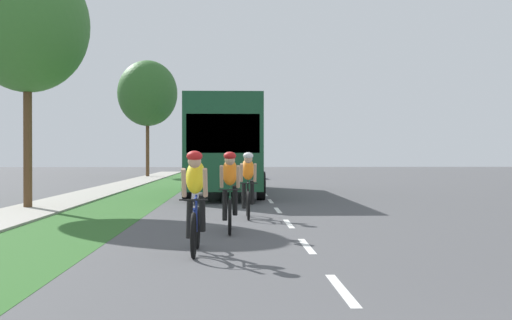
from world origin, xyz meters
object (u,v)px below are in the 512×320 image
cyclist_distant (248,184)px  street_tree_far (148,93)px  cyclist_trailing (230,191)px  street_tree_near (27,25)px  suv_blue (231,164)px  bus_dark_green (225,143)px  cyclist_lead (195,201)px

cyclist_distant → street_tree_far: 30.53m
cyclist_trailing → street_tree_near: street_tree_near is taller
cyclist_trailing → street_tree_near: bearing=134.8°
cyclist_distant → suv_blue: size_ratio=0.37×
cyclist_trailing → cyclist_distant: same height
bus_dark_green → cyclist_lead: bearing=-91.0°
cyclist_lead → cyclist_distant: (0.93, 5.55, 0.00)m
bus_dark_green → street_tree_far: bearing=106.2°
bus_dark_green → street_tree_far: street_tree_far is taller
street_tree_near → street_tree_far: 26.55m
cyclist_lead → cyclist_distant: size_ratio=1.00×
cyclist_trailing → bus_dark_green: bus_dark_green is taller
suv_blue → street_tree_far: 7.88m
cyclist_distant → bus_dark_green: size_ratio=0.15×
street_tree_near → bus_dark_green: bearing=52.8°
suv_blue → cyclist_lead: bearing=-90.8°
street_tree_near → cyclist_distant: bearing=-25.5°
cyclist_distant → bus_dark_green: (-0.67, 10.13, 1.17)m
cyclist_distant → suv_blue: (-0.50, 27.09, 0.14)m
bus_dark_green → street_tree_near: bearing=-127.2°
cyclist_distant → street_tree_near: (-6.13, 2.93, 4.34)m
bus_dark_green → cyclist_trailing: bearing=-88.9°
cyclist_lead → bus_dark_green: (0.26, 15.68, 1.17)m
bus_dark_green → suv_blue: bearing=89.4°
cyclist_trailing → street_tree_far: bearing=100.3°
suv_blue → cyclist_trailing: bearing=-89.8°
cyclist_lead → cyclist_trailing: same height
cyclist_trailing → bus_dark_green: size_ratio=0.15×
cyclist_trailing → suv_blue: 29.91m
cyclist_lead → street_tree_far: (-5.34, 35.01, 4.96)m
cyclist_lead → cyclist_trailing: size_ratio=1.00×
cyclist_distant → street_tree_far: bearing=102.0°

